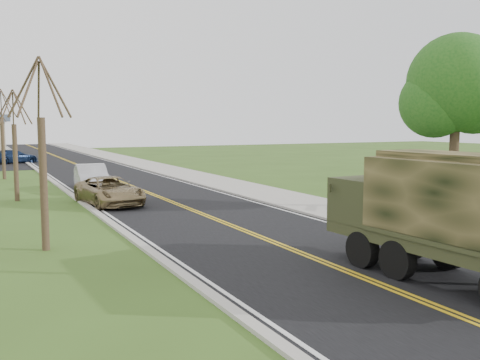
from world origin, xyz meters
TOP-DOWN VIEW (x-y plane):
  - ground at (0.00, 0.00)m, footprint 160.00×160.00m
  - road at (0.00, 40.00)m, footprint 8.00×120.00m
  - curb_right at (4.15, 40.00)m, footprint 0.30×120.00m
  - sidewalk_right at (5.90, 40.00)m, footprint 3.20×120.00m
  - curb_left at (-4.15, 40.00)m, footprint 0.30×120.00m
  - leafy_tree at (11.00, 10.01)m, footprint 4.83×4.50m
  - bare_tree_a at (-7.00, 10.00)m, footprint 1.93×2.26m
  - bare_tree_b at (-7.00, 22.00)m, footprint 1.83×2.14m
  - bare_tree_c at (-7.00, 34.00)m, footprint 2.04×2.39m
  - military_truck at (1.76, 1.86)m, footprint 2.66×6.72m
  - suv_champagne at (-3.00, 18.58)m, footprint 2.87×5.21m
  - sedan_silver at (-2.69, 24.64)m, footprint 2.01×4.86m
  - pickup_navy at (9.82, 9.38)m, footprint 5.25×4.77m
  - lot_car_navy at (-5.34, 50.00)m, footprint 5.09×3.63m

SIDE VIEW (x-z plane):
  - ground at x=0.00m, z-range 0.00..0.00m
  - road at x=0.00m, z-range 0.00..0.01m
  - sidewalk_right at x=5.90m, z-range 0.00..0.10m
  - curb_left at x=-4.15m, z-range 0.00..0.10m
  - curb_right at x=4.15m, z-range 0.00..0.12m
  - lot_car_navy at x=-5.34m, z-range 0.00..1.37m
  - suv_champagne at x=-3.00m, z-range 0.00..1.38m
  - pickup_navy at x=9.82m, z-range 0.00..1.47m
  - sedan_silver at x=-2.69m, z-range 0.00..1.57m
  - military_truck at x=1.76m, z-range 0.24..3.53m
  - bare_tree_b at x=-7.00m, z-range -0.39..5.34m
  - bare_tree_a at x=-7.00m, z-range -0.41..5.66m
  - bare_tree_c at x=-7.00m, z-range -0.44..5.99m
  - leafy_tree at x=11.00m, z-range 1.44..9.54m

